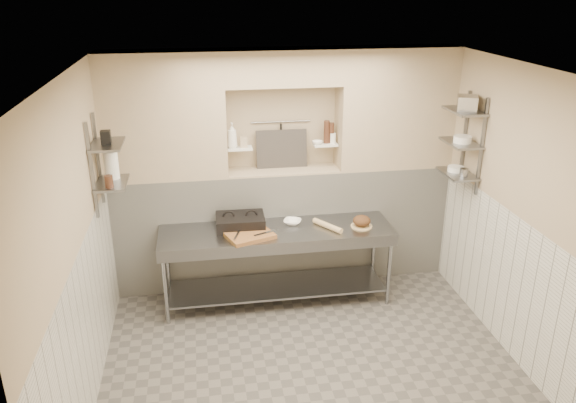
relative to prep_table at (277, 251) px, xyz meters
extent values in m
cube|color=#5D5853|center=(0.16, -1.18, -0.69)|extent=(4.00, 3.90, 0.10)
cube|color=silver|center=(0.16, -1.18, 2.21)|extent=(4.00, 3.90, 0.10)
cube|color=tan|center=(-1.89, -1.18, 0.76)|extent=(0.10, 3.90, 2.80)
cube|color=tan|center=(2.21, -1.18, 0.76)|extent=(0.10, 3.90, 2.80)
cube|color=tan|center=(0.16, 0.82, 0.76)|extent=(4.00, 0.10, 2.80)
cube|color=tan|center=(0.16, -3.18, 0.76)|extent=(4.00, 0.10, 2.80)
cube|color=silver|center=(0.16, 0.57, 0.06)|extent=(4.00, 0.40, 1.40)
cube|color=tan|center=(0.16, 0.57, 0.77)|extent=(1.30, 0.40, 0.02)
cube|color=tan|center=(-1.16, 0.57, 1.46)|extent=(1.35, 0.40, 1.40)
cube|color=tan|center=(1.49, 0.57, 1.46)|extent=(1.35, 0.40, 1.40)
cube|color=tan|center=(0.16, 0.57, 1.96)|extent=(1.30, 0.40, 0.40)
cube|color=silver|center=(-1.83, -1.18, 0.06)|extent=(0.02, 3.90, 1.40)
cube|color=silver|center=(2.15, -1.18, 0.06)|extent=(0.02, 3.90, 1.40)
cube|color=white|center=(-0.34, 0.57, 1.06)|extent=(0.28, 0.16, 0.02)
cube|color=white|center=(0.66, 0.57, 1.06)|extent=(0.28, 0.16, 0.02)
cylinder|color=gray|center=(0.16, 0.74, 1.31)|extent=(0.70, 0.02, 0.02)
cylinder|color=black|center=(0.16, 0.72, 1.14)|extent=(0.02, 0.02, 0.30)
cube|color=#383330|center=(0.16, 0.67, 1.00)|extent=(0.60, 0.08, 0.45)
cube|color=slate|center=(-1.81, 0.07, 1.16)|extent=(0.03, 0.03, 0.95)
cube|color=slate|center=(-1.81, -0.33, 1.16)|extent=(0.03, 0.03, 0.95)
cube|color=slate|center=(-1.68, -0.13, 0.96)|extent=(0.30, 0.50, 0.02)
cube|color=slate|center=(-1.68, -0.13, 1.36)|extent=(0.30, 0.50, 0.03)
cube|color=slate|center=(2.14, 0.07, 1.21)|extent=(0.03, 0.03, 1.05)
cube|color=slate|center=(2.14, -0.33, 1.21)|extent=(0.03, 0.03, 1.05)
cube|color=slate|center=(2.00, -0.13, 0.86)|extent=(0.30, 0.50, 0.02)
cube|color=slate|center=(2.00, -0.13, 1.21)|extent=(0.30, 0.50, 0.02)
cube|color=slate|center=(2.00, -0.13, 1.56)|extent=(0.30, 0.50, 0.03)
cube|color=gray|center=(0.00, 0.02, 0.24)|extent=(2.60, 0.70, 0.04)
cube|color=gray|center=(0.00, 0.02, -0.46)|extent=(2.45, 0.60, 0.03)
cube|color=gray|center=(0.00, -0.31, 0.18)|extent=(2.60, 0.02, 0.12)
cylinder|color=gray|center=(-1.24, -0.27, -0.21)|extent=(0.04, 0.04, 0.86)
cylinder|color=gray|center=(-1.24, 0.31, -0.21)|extent=(0.04, 0.04, 0.86)
cylinder|color=gray|center=(1.24, -0.27, -0.21)|extent=(0.04, 0.04, 0.86)
cylinder|color=gray|center=(1.24, 0.31, -0.21)|extent=(0.04, 0.04, 0.86)
cube|color=black|center=(-0.39, 0.13, 0.31)|extent=(0.54, 0.40, 0.10)
cube|color=black|center=(-0.39, 0.13, 0.38)|extent=(0.54, 0.40, 0.05)
cube|color=brown|center=(-0.31, -0.14, 0.28)|extent=(0.57, 0.48, 0.04)
cube|color=gray|center=(-0.14, -0.15, 0.31)|extent=(0.28, 0.14, 0.01)
cylinder|color=gray|center=(-0.45, -0.17, 0.31)|extent=(0.09, 0.23, 0.02)
imported|color=white|center=(0.20, 0.15, 0.28)|extent=(0.26, 0.26, 0.05)
cylinder|color=tan|center=(0.57, -0.04, 0.29)|extent=(0.28, 0.38, 0.06)
cylinder|color=tan|center=(0.96, -0.06, 0.26)|extent=(0.24, 0.24, 0.01)
ellipsoid|color=#4C2D19|center=(0.96, -0.06, 0.33)|extent=(0.20, 0.20, 0.12)
imported|color=white|center=(-0.42, 0.55, 1.22)|extent=(0.12, 0.12, 0.29)
cube|color=tan|center=(-0.29, 0.56, 1.13)|extent=(0.08, 0.08, 0.12)
imported|color=white|center=(0.56, 0.55, 1.09)|extent=(0.14, 0.14, 0.04)
cylinder|color=#3E2216|center=(0.73, 0.58, 1.19)|extent=(0.06, 0.06, 0.24)
cylinder|color=#3E2216|center=(0.68, 0.58, 1.20)|extent=(0.07, 0.07, 0.27)
cylinder|color=white|center=(0.75, 0.57, 1.13)|extent=(0.07, 0.07, 0.12)
cylinder|color=white|center=(-1.68, -0.02, 1.11)|extent=(0.14, 0.14, 0.28)
cylinder|color=#3E2216|center=(-1.68, -0.29, 1.03)|extent=(0.08, 0.08, 0.12)
cube|color=black|center=(-1.68, -0.15, 1.44)|extent=(0.10, 0.10, 0.13)
cylinder|color=white|center=(2.00, -0.08, 0.90)|extent=(0.18, 0.18, 0.05)
cylinder|color=gray|center=(2.00, -0.27, 0.92)|extent=(0.09, 0.09, 0.09)
cylinder|color=white|center=(2.00, -0.16, 1.26)|extent=(0.19, 0.19, 0.07)
cube|color=gray|center=(2.00, -0.16, 1.65)|extent=(0.28, 0.30, 0.15)
camera|label=1|loc=(-0.79, -5.62, 2.84)|focal=35.00mm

